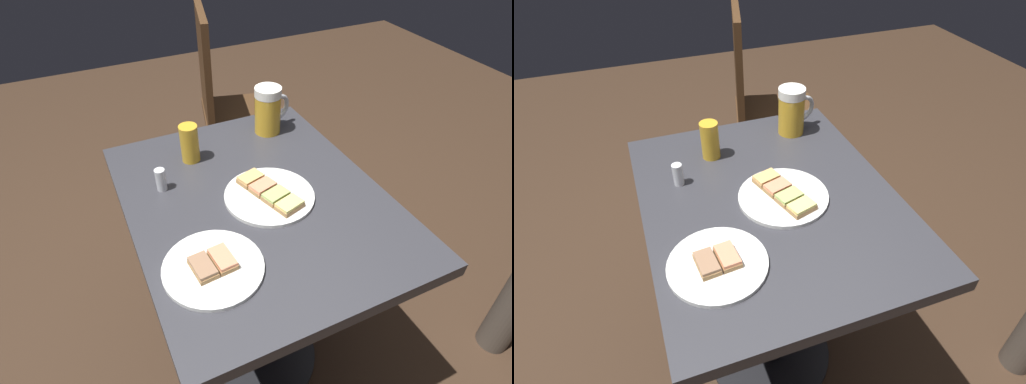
% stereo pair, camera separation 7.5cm
% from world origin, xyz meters
% --- Properties ---
extents(ground_plane, '(6.00, 6.00, 0.00)m').
position_xyz_m(ground_plane, '(0.00, 0.00, 0.00)').
color(ground_plane, '#382619').
extents(cafe_table, '(0.65, 0.81, 0.77)m').
position_xyz_m(cafe_table, '(0.00, 0.00, 0.59)').
color(cafe_table, black).
rests_on(cafe_table, ground_plane).
extents(plate_near, '(0.24, 0.24, 0.03)m').
position_xyz_m(plate_near, '(0.03, -0.01, 0.77)').
color(plate_near, white).
rests_on(plate_near, cafe_table).
extents(plate_far, '(0.22, 0.22, 0.03)m').
position_xyz_m(plate_far, '(-0.19, -0.18, 0.77)').
color(plate_far, white).
rests_on(plate_far, cafe_table).
extents(beer_mug, '(0.13, 0.08, 0.15)m').
position_xyz_m(beer_mug, '(0.18, 0.29, 0.84)').
color(beer_mug, gold).
rests_on(beer_mug, cafe_table).
extents(beer_glass_small, '(0.05, 0.05, 0.11)m').
position_xyz_m(beer_glass_small, '(-0.10, 0.24, 0.82)').
color(beer_glass_small, gold).
rests_on(beer_glass_small, cafe_table).
extents(salt_shaker, '(0.03, 0.03, 0.06)m').
position_xyz_m(salt_shaker, '(-0.21, 0.14, 0.80)').
color(salt_shaker, silver).
rests_on(salt_shaker, cafe_table).
extents(cafe_chair, '(0.46, 0.46, 0.97)m').
position_xyz_m(cafe_chair, '(0.29, 0.91, 0.55)').
color(cafe_chair, '#472D19').
rests_on(cafe_chair, ground_plane).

